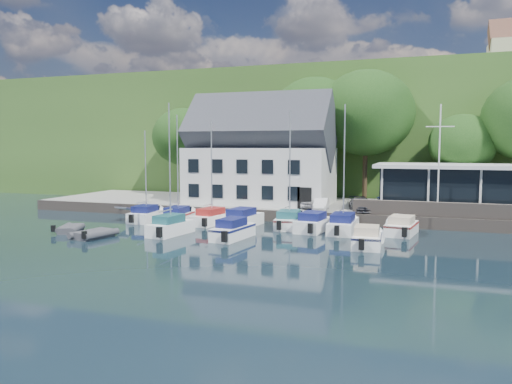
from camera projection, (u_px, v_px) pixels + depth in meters
ground at (282, 248)px, 32.72m from camera, size 180.00×180.00×0.00m
quay at (331, 209)px, 49.15m from camera, size 60.00×13.00×1.00m
quay_face at (317, 218)px, 43.03m from camera, size 60.00×0.30×1.00m
hillside at (377, 139)px, 90.35m from camera, size 160.00×75.00×16.00m
field_patch at (425, 96)px, 94.54m from camera, size 50.00×30.00×0.30m
harbor_building at (261, 159)px, 50.03m from camera, size 14.40×8.20×8.70m
club_pavilion at (452, 188)px, 43.93m from camera, size 13.20×7.20×4.10m
seawall at (468, 211)px, 39.41m from camera, size 18.00×0.50×1.20m
gangway at (139, 218)px, 46.54m from camera, size 1.20×6.00×1.40m
car_silver at (312, 201)px, 46.01m from camera, size 1.65×3.80×1.28m
car_white at (321, 204)px, 44.42m from camera, size 1.48×3.42×1.09m
car_dgrey at (361, 204)px, 43.62m from camera, size 2.95×4.42×1.19m
car_blue at (383, 204)px, 43.60m from camera, size 2.47×4.24×1.36m
flagpole at (439, 160)px, 40.77m from camera, size 2.18×0.20×9.09m
tree_0 at (184, 152)px, 58.15m from camera, size 7.39×7.39×10.10m
tree_2 at (315, 138)px, 54.03m from camera, size 9.58×9.58×13.09m
tree_3 at (366, 135)px, 52.27m from camera, size 9.96×9.96×13.62m
tree_4 at (462, 159)px, 48.95m from camera, size 6.46×6.46×8.82m
boat_r1_0 at (146, 171)px, 44.05m from camera, size 2.37×5.93×8.94m
boat_r1_1 at (178, 172)px, 43.21m from camera, size 2.36×6.47×8.84m
boat_r1_2 at (212, 173)px, 42.42m from camera, size 2.93×6.56×8.74m
boat_r1_3 at (243, 217)px, 41.57m from camera, size 2.86×6.78×1.56m
boat_r1_4 at (290, 173)px, 40.34m from camera, size 2.73×6.07×9.06m
boat_r1_5 at (313, 221)px, 39.29m from camera, size 2.81×6.11×1.56m
boat_r1_6 at (344, 173)px, 38.35m from camera, size 2.15×6.96×9.31m
boat_r1_7 at (402, 225)px, 37.80m from camera, size 2.87×5.79×1.45m
boat_r2_1 at (170, 172)px, 37.29m from camera, size 2.68×6.19×9.54m
boat_r2_2 at (233, 228)px, 36.03m from camera, size 2.55×6.21×1.54m
boat_r2_4 at (367, 236)px, 33.07m from camera, size 2.31×5.22×1.45m
dinghy_0 at (71, 228)px, 38.90m from camera, size 2.81×3.46×0.70m
dinghy_1 at (94, 233)px, 36.44m from camera, size 2.58×3.56×0.75m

